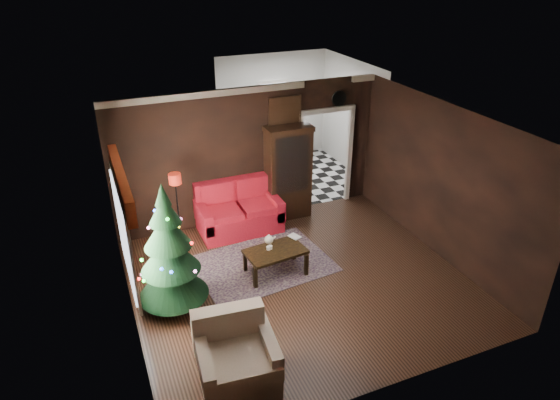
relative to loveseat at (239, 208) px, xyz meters
name	(u,v)px	position (x,y,z in m)	size (l,w,h in m)	color
floor	(300,282)	(0.40, -2.05, -0.50)	(5.50, 5.50, 0.00)	black
ceiling	(304,125)	(0.40, -2.05, 2.30)	(5.50, 5.50, 0.00)	white
wall_back	(249,156)	(0.40, 0.45, 0.90)	(5.50, 5.50, 0.00)	black
wall_front	(392,303)	(0.40, -4.55, 0.90)	(5.50, 5.50, 0.00)	black
wall_left	(123,245)	(-2.35, -2.05, 0.90)	(5.50, 5.50, 0.00)	black
wall_right	(442,182)	(3.15, -2.05, 0.90)	(5.50, 5.50, 0.00)	black
doorway	(324,159)	(2.10, 0.45, 0.55)	(1.10, 0.10, 2.10)	silver
left_window	(124,235)	(-2.31, -1.85, 0.95)	(0.05, 1.60, 1.40)	white
valance	(121,182)	(-2.23, -1.85, 1.77)	(0.12, 2.10, 0.35)	#A23616
kitchen_floor	(295,177)	(2.10, 1.95, -0.50)	(3.00, 3.00, 0.00)	silver
kitchen_window	(273,96)	(2.10, 3.40, 1.20)	(0.70, 0.06, 0.70)	white
rug	(263,264)	(0.00, -1.31, -0.49)	(2.35, 1.71, 0.01)	#53404E
loveseat	(239,208)	(0.00, 0.00, 0.00)	(1.70, 0.90, 1.00)	maroon
curio_cabinet	(288,175)	(1.15, 0.22, 0.45)	(0.90, 0.45, 1.90)	black
floor_lamp	(178,210)	(-1.24, -0.21, 0.33)	(0.24, 0.24, 1.44)	black
christmas_tree	(169,250)	(-1.71, -1.87, 0.55)	(1.09, 1.09, 2.08)	black
armchair	(237,357)	(-1.27, -3.76, -0.04)	(1.00, 1.00, 1.02)	beige
coffee_table	(275,261)	(0.11, -1.65, -0.26)	(1.02, 0.61, 0.46)	black
teapot	(269,239)	(0.08, -1.40, 0.06)	(0.18, 0.18, 0.17)	white
cup_a	(268,248)	(0.00, -1.58, 0.00)	(0.07, 0.07, 0.06)	white
cup_b	(270,247)	(0.04, -1.57, 0.00)	(0.07, 0.07, 0.06)	silver
book	(291,233)	(0.51, -1.40, 0.08)	(0.16, 0.02, 0.22)	tan
wall_clock	(339,98)	(2.35, 0.40, 1.88)	(0.32, 0.32, 0.06)	white
painting	(285,111)	(1.15, 0.41, 1.75)	(0.62, 0.05, 0.52)	tan
kitchen_counter	(277,145)	(2.10, 3.15, -0.05)	(1.80, 0.60, 0.90)	white
kitchen_table	(289,170)	(1.80, 1.65, -0.12)	(0.70, 0.70, 0.75)	brown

